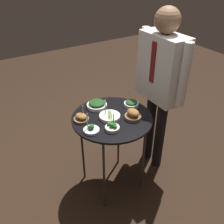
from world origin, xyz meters
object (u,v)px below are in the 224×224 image
(bowl_broccoli_mid_left, at_px, (112,127))
(bowl_broccoli_front_left, at_px, (91,129))
(bowl_roast_center, at_px, (81,118))
(waiter_figure, at_px, (161,76))
(serving_cart, at_px, (112,123))
(bowl_asparagus_near_rim, at_px, (110,117))
(bowl_spinach_back_right, at_px, (131,104))
(bowl_spinach_mid_right, at_px, (97,105))
(bowl_roast_back_left, at_px, (133,115))

(bowl_broccoli_mid_left, distance_m, bowl_broccoli_front_left, 0.16)
(bowl_roast_center, relative_size, waiter_figure, 0.08)
(bowl_broccoli_mid_left, relative_size, bowl_broccoli_front_left, 0.86)
(serving_cart, height_order, bowl_broccoli_mid_left, bowl_broccoli_mid_left)
(serving_cart, xyz_separation_m, bowl_roast_center, (-0.09, -0.24, 0.09))
(bowl_asparagus_near_rim, bearing_deg, bowl_spinach_back_right, 103.81)
(bowl_asparagus_near_rim, distance_m, bowl_spinach_mid_right, 0.21)
(bowl_spinach_mid_right, xyz_separation_m, bowl_spinach_back_right, (0.14, 0.27, -0.00))
(bowl_spinach_mid_right, relative_size, bowl_broccoli_mid_left, 1.38)
(bowl_spinach_mid_right, bearing_deg, bowl_spinach_back_right, 62.17)
(serving_cart, xyz_separation_m, bowl_broccoli_mid_left, (0.15, -0.09, 0.08))
(bowl_roast_back_left, bearing_deg, serving_cart, -128.50)
(bowl_broccoli_mid_left, height_order, bowl_broccoli_front_left, bowl_broccoli_front_left)
(bowl_asparagus_near_rim, bearing_deg, bowl_roast_center, -112.86)
(serving_cart, height_order, bowl_spinach_back_right, bowl_spinach_back_right)
(serving_cart, relative_size, bowl_roast_back_left, 5.69)
(bowl_spinach_mid_right, relative_size, bowl_spinach_back_right, 1.35)
(bowl_broccoli_mid_left, distance_m, bowl_roast_center, 0.28)
(serving_cart, height_order, bowl_roast_center, bowl_roast_center)
(serving_cart, bearing_deg, bowl_broccoli_front_left, -70.98)
(bowl_spinach_mid_right, relative_size, bowl_roast_center, 1.41)
(bowl_broccoli_mid_left, relative_size, bowl_roast_back_left, 0.93)
(bowl_broccoli_mid_left, height_order, bowl_roast_center, bowl_broccoli_mid_left)
(serving_cart, distance_m, bowl_asparagus_near_rim, 0.08)
(bowl_spinach_mid_right, xyz_separation_m, bowl_broccoli_front_left, (0.28, -0.20, -0.01))
(bowl_broccoli_front_left, bearing_deg, bowl_spinach_back_right, 106.63)
(bowl_roast_back_left, bearing_deg, bowl_spinach_back_right, 148.23)
(bowl_broccoli_mid_left, xyz_separation_m, bowl_roast_back_left, (-0.04, 0.22, 0.01))
(bowl_spinach_mid_right, relative_size, bowl_roast_back_left, 1.29)
(bowl_roast_center, height_order, bowl_broccoli_front_left, bowl_broccoli_front_left)
(bowl_broccoli_front_left, bearing_deg, bowl_roast_back_left, 85.99)
(bowl_broccoli_mid_left, bearing_deg, bowl_asparagus_near_rim, 155.71)
(bowl_asparagus_near_rim, xyz_separation_m, bowl_spinach_back_right, (-0.06, 0.26, 0.01))
(bowl_roast_center, bearing_deg, bowl_spinach_mid_right, 119.26)
(bowl_asparagus_near_rim, distance_m, bowl_roast_back_left, 0.19)
(bowl_asparagus_near_rim, relative_size, bowl_roast_center, 1.39)
(serving_cart, distance_m, bowl_spinach_back_right, 0.26)
(bowl_spinach_mid_right, bearing_deg, serving_cart, 8.79)
(waiter_figure, bearing_deg, serving_cart, -85.41)
(bowl_broccoli_front_left, bearing_deg, waiter_figure, 99.13)
(bowl_spinach_back_right, distance_m, bowl_roast_back_left, 0.20)
(bowl_spinach_mid_right, xyz_separation_m, bowl_roast_center, (0.11, -0.20, -0.00))
(bowl_roast_center, bearing_deg, bowl_spinach_back_right, 86.77)
(bowl_roast_center, distance_m, waiter_figure, 0.80)
(bowl_roast_center, relative_size, bowl_broccoli_front_left, 0.85)
(serving_cart, bearing_deg, bowl_spinach_mid_right, -171.21)
(bowl_spinach_back_right, relative_size, bowl_broccoli_front_left, 0.88)
(serving_cart, relative_size, bowl_asparagus_near_rim, 4.48)
(bowl_spinach_mid_right, bearing_deg, bowl_roast_center, -60.74)
(bowl_broccoli_front_left, bearing_deg, bowl_roast_center, -179.25)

